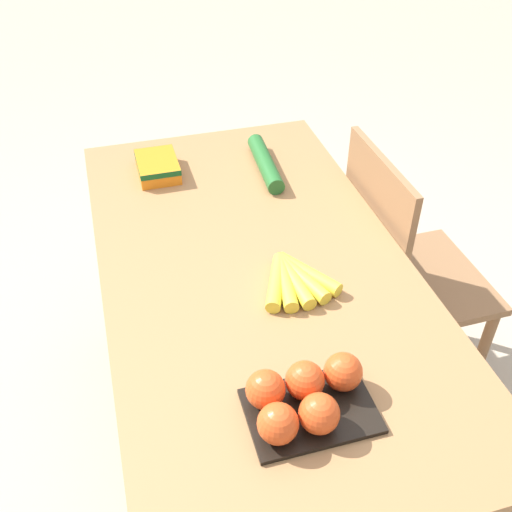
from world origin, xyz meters
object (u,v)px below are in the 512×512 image
Objects in this scene: tomato_pack at (304,398)px; carrot_bag at (157,166)px; cucumber_near at (265,163)px; chair at (401,275)px; banana_bunch at (293,279)px.

carrot_bag is (-0.91, -0.13, -0.01)m from tomato_pack.
carrot_bag and cucumber_near have the same top height.
tomato_pack is at bearing 8.28° from carrot_bag.
chair is 5.66× the size of carrot_bag.
banana_bunch is 0.36m from tomato_pack.
chair is 0.61m from banana_bunch.
banana_bunch is 0.51m from cucumber_near.
tomato_pack is at bearing -15.51° from banana_bunch.
cucumber_near reaches higher than banana_bunch.
banana_bunch is 0.79× the size of tomato_pack.
cucumber_near is (-0.85, 0.18, -0.02)m from tomato_pack.
chair reaches higher than cucumber_near.
tomato_pack is 1.50× the size of carrot_bag.
chair is 0.82m from carrot_bag.
cucumber_near is (-0.25, -0.37, 0.32)m from chair.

